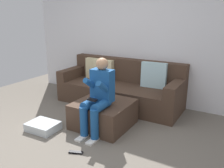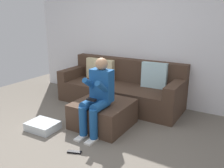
% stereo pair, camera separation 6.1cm
% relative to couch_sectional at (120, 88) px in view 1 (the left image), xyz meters
% --- Properties ---
extents(ground_plane, '(6.39, 6.39, 0.00)m').
position_rel_couch_sectional_xyz_m(ground_plane, '(0.13, -1.86, -0.33)').
color(ground_plane, '#6B6359').
extents(wall_back, '(4.92, 0.10, 2.58)m').
position_rel_couch_sectional_xyz_m(wall_back, '(0.13, 0.42, 0.96)').
color(wall_back, silver).
rests_on(wall_back, ground_plane).
extents(couch_sectional, '(2.41, 0.88, 0.88)m').
position_rel_couch_sectional_xyz_m(couch_sectional, '(0.00, 0.00, 0.00)').
color(couch_sectional, '#473326').
rests_on(couch_sectional, ground_plane).
extents(ottoman, '(0.83, 0.83, 0.40)m').
position_rel_couch_sectional_xyz_m(ottoman, '(0.24, -1.01, -0.13)').
color(ottoman, '#473326').
rests_on(ottoman, ground_plane).
extents(person_seated, '(0.33, 0.62, 1.12)m').
position_rel_couch_sectional_xyz_m(person_seated, '(0.29, -1.23, 0.27)').
color(person_seated, '#194C8C').
rests_on(person_seated, ground_plane).
extents(storage_bin, '(0.47, 0.38, 0.12)m').
position_rel_couch_sectional_xyz_m(storage_bin, '(-0.47, -1.61, -0.26)').
color(storage_bin, silver).
rests_on(storage_bin, ground_plane).
extents(remote_near_ottoman, '(0.19, 0.11, 0.02)m').
position_rel_couch_sectional_xyz_m(remote_near_ottoman, '(0.36, -1.86, -0.31)').
color(remote_near_ottoman, black).
rests_on(remote_near_ottoman, ground_plane).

